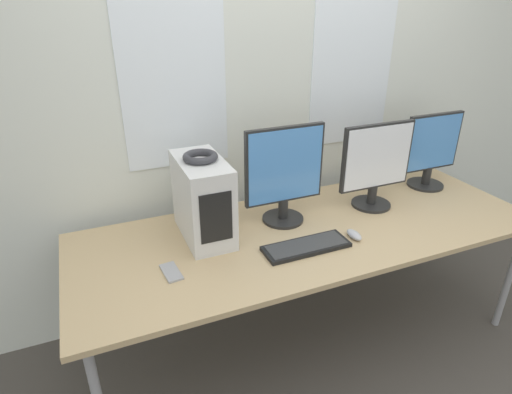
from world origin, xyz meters
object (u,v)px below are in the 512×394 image
at_px(headphones, 200,157).
at_px(cell_phone, 171,272).
at_px(mouse, 354,235).
at_px(monitor_right_far, 431,150).
at_px(keyboard, 306,246).
at_px(pc_tower, 203,199).
at_px(monitor_main, 284,174).
at_px(monitor_right_near, 376,165).

distance_m(headphones, cell_phone, 0.55).
bearing_deg(mouse, cell_phone, 176.23).
xyz_separation_m(monitor_right_far, keyboard, (-1.08, -0.36, -0.23)).
bearing_deg(mouse, pc_tower, 154.82).
relative_size(monitor_main, mouse, 4.90).
relative_size(monitor_right_near, mouse, 4.57).
relative_size(monitor_right_near, keyboard, 1.14).
height_order(headphones, monitor_right_near, monitor_right_near).
distance_m(monitor_right_near, monitor_right_far, 0.51).
bearing_deg(cell_phone, monitor_right_near, 4.43).
xyz_separation_m(monitor_main, mouse, (0.25, -0.31, -0.26)).
bearing_deg(cell_phone, pc_tower, 42.96).
relative_size(monitor_right_far, keyboard, 1.10).
height_order(monitor_main, mouse, monitor_main).
distance_m(headphones, monitor_main, 0.47).
bearing_deg(monitor_right_near, keyboard, -155.32).
distance_m(monitor_main, monitor_right_far, 1.05).
relative_size(pc_tower, mouse, 3.98).
distance_m(monitor_main, mouse, 0.47).
bearing_deg(pc_tower, cell_phone, -131.71).
height_order(monitor_main, monitor_right_far, monitor_main).
bearing_deg(monitor_main, monitor_right_far, 3.21).
distance_m(keyboard, cell_phone, 0.65).
xyz_separation_m(monitor_main, cell_phone, (-0.68, -0.25, -0.27)).
xyz_separation_m(headphones, monitor_right_near, (1.00, -0.05, -0.17)).
distance_m(pc_tower, headphones, 0.22).
relative_size(monitor_right_far, mouse, 4.40).
xyz_separation_m(pc_tower, keyboard, (0.42, -0.32, -0.19)).
distance_m(headphones, monitor_right_near, 1.01).
distance_m(pc_tower, cell_phone, 0.41).
bearing_deg(monitor_right_far, pc_tower, -178.22).
bearing_deg(headphones, cell_phone, -131.62).
bearing_deg(headphones, pc_tower, -90.00).
distance_m(monitor_main, cell_phone, 0.77).
xyz_separation_m(keyboard, cell_phone, (-0.65, 0.05, -0.01)).
bearing_deg(monitor_right_near, headphones, 176.99).
bearing_deg(mouse, headphones, 154.76).
bearing_deg(keyboard, monitor_right_near, 24.68).
bearing_deg(pc_tower, monitor_right_far, 1.78).
height_order(monitor_right_far, keyboard, monitor_right_far).
relative_size(pc_tower, cell_phone, 2.80).
bearing_deg(pc_tower, monitor_right_near, -2.96).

